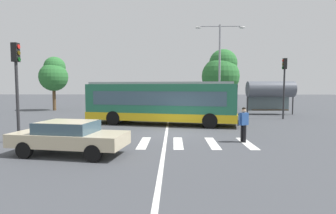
{
  "coord_description": "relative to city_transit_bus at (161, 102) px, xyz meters",
  "views": [
    {
      "loc": [
        0.03,
        -15.56,
        2.72
      ],
      "look_at": [
        -0.35,
        3.36,
        1.3
      ],
      "focal_mm": 28.92,
      "sensor_mm": 36.0,
      "label": 1
    }
  ],
  "objects": [
    {
      "name": "twin_arm_street_lamp",
      "position": [
        5.37,
        7.09,
        3.8
      ],
      "size": [
        4.81,
        0.32,
        8.69
      ],
      "color": "#939399",
      "rests_on": "ground_plane"
    },
    {
      "name": "foreground_sedan",
      "position": [
        -3.29,
        -8.89,
        -0.82
      ],
      "size": [
        4.73,
        2.52,
        1.35
      ],
      "color": "black",
      "rests_on": "ground_plane"
    },
    {
      "name": "ground_plane",
      "position": [
        0.85,
        -3.93,
        -1.59
      ],
      "size": [
        160.0,
        160.0,
        0.0
      ],
      "primitive_type": "plane",
      "color": "#424449"
    },
    {
      "name": "background_tree_right",
      "position": [
        6.88,
        14.74,
        2.92
      ],
      "size": [
        4.7,
        4.7,
        7.43
      ],
      "color": "brown",
      "rests_on": "ground_plane"
    },
    {
      "name": "parked_car_teal",
      "position": [
        2.62,
        10.1,
        -0.82
      ],
      "size": [
        1.98,
        4.55,
        1.35
      ],
      "color": "black",
      "rests_on": "ground_plane"
    },
    {
      "name": "background_tree_left",
      "position": [
        -12.83,
        11.41,
        2.56
      ],
      "size": [
        3.21,
        3.21,
        6.17
      ],
      "color": "brown",
      "rests_on": "ground_plane"
    },
    {
      "name": "city_transit_bus",
      "position": [
        0.0,
        0.0,
        0.0
      ],
      "size": [
        11.14,
        4.78,
        3.06
      ],
      "color": "black",
      "rests_on": "ground_plane"
    },
    {
      "name": "bus_stop_shelter",
      "position": [
        10.38,
        7.19,
        0.83
      ],
      "size": [
        4.53,
        1.54,
        3.25
      ],
      "color": "#28282B",
      "rests_on": "ground_plane"
    },
    {
      "name": "parked_car_red",
      "position": [
        -2.79,
        10.28,
        -0.82
      ],
      "size": [
        1.96,
        4.55,
        1.35
      ],
      "color": "black",
      "rests_on": "ground_plane"
    },
    {
      "name": "pedestrian_crossing_street",
      "position": [
        4.32,
        -6.28,
        -0.62
      ],
      "size": [
        0.53,
        0.41,
        1.72
      ],
      "color": "black",
      "rests_on": "ground_plane"
    },
    {
      "name": "traffic_light_near_corner",
      "position": [
        -6.66,
        -6.59,
        1.63
      ],
      "size": [
        0.33,
        0.32,
        4.81
      ],
      "color": "#28282B",
      "rests_on": "ground_plane"
    },
    {
      "name": "lane_center_line",
      "position": [
        0.47,
        -1.93,
        -1.58
      ],
      "size": [
        0.16,
        24.0,
        0.01
      ],
      "primitive_type": "cube",
      "color": "silver",
      "rests_on": "ground_plane"
    },
    {
      "name": "parked_car_silver",
      "position": [
        0.09,
        10.33,
        -0.82
      ],
      "size": [
        2.35,
        4.69,
        1.35
      ],
      "color": "black",
      "rests_on": "ground_plane"
    },
    {
      "name": "crosswalk_painted_stripes",
      "position": [
        1.11,
        -6.57,
        -1.58
      ],
      "size": [
        7.08,
        2.83,
        0.01
      ],
      "color": "silver",
      "rests_on": "ground_plane"
    },
    {
      "name": "traffic_light_far_corner",
      "position": [
        10.14,
        3.38,
        1.8
      ],
      "size": [
        0.33,
        0.32,
        5.08
      ],
      "color": "#28282B",
      "rests_on": "ground_plane"
    },
    {
      "name": "parked_car_charcoal",
      "position": [
        -5.37,
        10.17,
        -0.82
      ],
      "size": [
        2.34,
        4.68,
        1.35
      ],
      "color": "black",
      "rests_on": "ground_plane"
    },
    {
      "name": "parked_car_black",
      "position": [
        5.45,
        10.56,
        -0.82
      ],
      "size": [
        2.02,
        4.57,
        1.35
      ],
      "color": "black",
      "rests_on": "ground_plane"
    }
  ]
}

